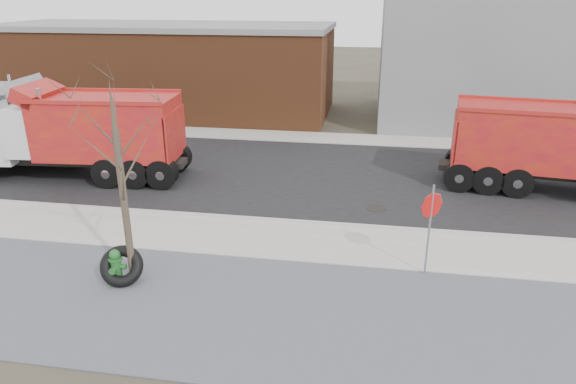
% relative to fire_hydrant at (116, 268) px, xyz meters
% --- Properties ---
extents(ground, '(120.00, 120.00, 0.00)m').
position_rel_fire_hydrant_xyz_m(ground, '(3.53, 2.80, -0.44)').
color(ground, '#383328').
rests_on(ground, ground).
extents(gravel_verge, '(60.00, 5.00, 0.03)m').
position_rel_fire_hydrant_xyz_m(gravel_verge, '(3.53, -0.70, -0.42)').
color(gravel_verge, slate).
rests_on(gravel_verge, ground).
extents(sidewalk, '(60.00, 2.50, 0.06)m').
position_rel_fire_hydrant_xyz_m(sidewalk, '(3.53, 3.05, -0.41)').
color(sidewalk, '#9E9B93').
rests_on(sidewalk, ground).
extents(curb, '(60.00, 0.15, 0.11)m').
position_rel_fire_hydrant_xyz_m(curb, '(3.53, 4.35, -0.38)').
color(curb, '#9E9B93').
rests_on(curb, ground).
extents(road, '(60.00, 9.40, 0.02)m').
position_rel_fire_hydrant_xyz_m(road, '(3.53, 9.10, -0.43)').
color(road, black).
rests_on(road, ground).
extents(far_sidewalk, '(60.00, 2.00, 0.06)m').
position_rel_fire_hydrant_xyz_m(far_sidewalk, '(3.53, 14.80, -0.41)').
color(far_sidewalk, '#9E9B93').
rests_on(far_sidewalk, ground).
extents(building_grey, '(12.00, 10.00, 8.00)m').
position_rel_fire_hydrant_xyz_m(building_grey, '(12.53, 20.80, 3.56)').
color(building_grey, gray).
rests_on(building_grey, ground).
extents(building_brick, '(20.20, 8.20, 5.30)m').
position_rel_fire_hydrant_xyz_m(building_brick, '(-6.47, 19.80, 2.22)').
color(building_brick, brown).
rests_on(building_brick, ground).
extents(bare_tree, '(3.20, 3.20, 5.20)m').
position_rel_fire_hydrant_xyz_m(bare_tree, '(0.33, 0.20, 2.86)').
color(bare_tree, '#382D23').
rests_on(bare_tree, ground).
extents(fire_hydrant, '(0.53, 0.52, 0.95)m').
position_rel_fire_hydrant_xyz_m(fire_hydrant, '(0.00, 0.00, 0.00)').
color(fire_hydrant, '#25612A').
rests_on(fire_hydrant, ground).
extents(truck_tire, '(1.31, 1.18, 1.05)m').
position_rel_fire_hydrant_xyz_m(truck_tire, '(0.13, 0.04, 0.04)').
color(truck_tire, black).
rests_on(truck_tire, ground).
extents(stop_sign, '(0.56, 0.45, 2.54)m').
position_rel_fire_hydrant_xyz_m(stop_sign, '(7.80, 1.70, 1.31)').
color(stop_sign, gray).
rests_on(stop_sign, ground).
extents(dump_truck_red_a, '(8.89, 3.44, 3.55)m').
position_rel_fire_hydrant_xyz_m(dump_truck_red_a, '(12.98, 8.75, 1.37)').
color(dump_truck_red_a, black).
rests_on(dump_truck_red_a, ground).
extents(dump_truck_red_b, '(8.92, 3.23, 3.72)m').
position_rel_fire_hydrant_xyz_m(dump_truck_red_b, '(-5.02, 7.38, 1.45)').
color(dump_truck_red_b, black).
rests_on(dump_truck_red_b, ground).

